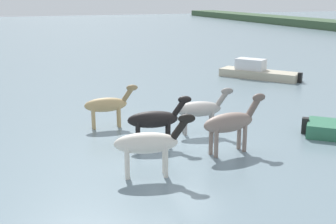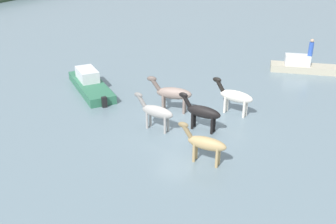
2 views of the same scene
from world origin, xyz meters
TOP-DOWN VIEW (x-y plane):
  - ground_plane at (0.00, 0.00)m, footprint 195.57×195.57m
  - horse_rear_stallion at (-0.73, 1.08)m, footprint 0.83×2.28m
  - horse_dun_straggler at (0.07, -1.04)m, footprint 0.81×2.31m
  - horse_mid_herd at (1.59, 1.12)m, footprint 0.83×2.52m
  - horse_dark_mare at (-2.79, -2.06)m, footprint 0.63×2.20m
  - horse_chestnut_trailing at (2.54, -2.09)m, footprint 0.96×2.42m
  - boat_motor_center at (11.53, -5.06)m, footprint 2.06×5.02m
  - boat_launch_far at (2.67, 7.10)m, footprint 4.83×5.11m
  - person_helmsman_aft at (11.58, -5.37)m, footprint 0.32×0.32m

SIDE VIEW (x-z plane):
  - ground_plane at x=0.00m, z-range 0.00..0.00m
  - boat_motor_center at x=11.53m, z-range -0.36..0.99m
  - boat_launch_far at x=2.67m, z-range -0.36..1.01m
  - horse_dark_mare at x=-2.79m, z-range 0.09..1.79m
  - horse_rear_stallion at x=-0.73m, z-range 0.09..1.85m
  - horse_dun_straggler at x=0.07m, z-range 0.09..1.88m
  - horse_chestnut_trailing at x=2.54m, z-range 0.10..1.97m
  - horse_mid_herd at x=1.59m, z-range 0.10..2.04m
  - person_helmsman_aft at x=11.58m, z-range 1.15..2.34m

